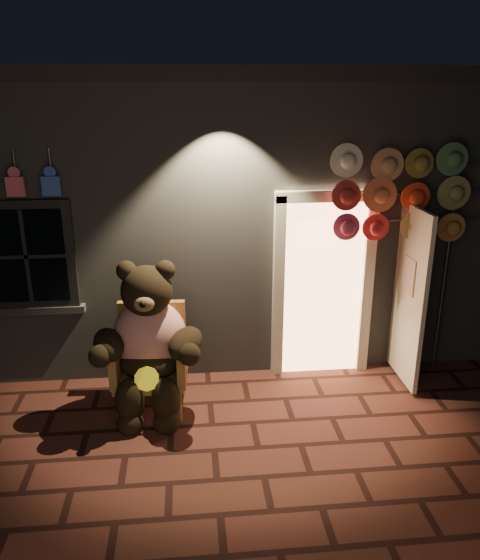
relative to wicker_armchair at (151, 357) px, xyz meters
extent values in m
plane|color=#542720|center=(0.61, -0.92, -0.55)|extent=(60.00, 60.00, 0.00)
cube|color=slate|center=(0.61, 3.08, 1.10)|extent=(7.00, 5.00, 3.30)
cube|color=black|center=(0.61, 3.08, 2.83)|extent=(7.30, 5.30, 0.16)
cube|color=black|center=(-1.29, 0.54, 1.00)|extent=(1.00, 0.10, 1.20)
cube|color=black|center=(-1.29, 0.51, 1.00)|extent=(0.82, 0.06, 1.02)
cube|color=slate|center=(-1.29, 0.54, 0.37)|extent=(1.10, 0.14, 0.08)
cube|color=#FFB272|center=(1.96, 0.56, 0.50)|extent=(0.92, 0.10, 2.10)
cube|color=beige|center=(1.44, 0.52, 0.50)|extent=(0.12, 0.12, 2.20)
cube|color=beige|center=(2.48, 0.52, 0.50)|extent=(0.12, 0.12, 2.20)
cube|color=beige|center=(1.96, 0.52, 1.58)|extent=(1.16, 0.12, 0.12)
cube|color=beige|center=(2.86, 0.18, 0.50)|extent=(0.05, 0.80, 2.00)
cube|color=#C65160|center=(-1.29, 0.46, 1.75)|extent=(0.18, 0.07, 0.20)
cylinder|color=#59595E|center=(-1.29, 0.52, 2.00)|extent=(0.02, 0.02, 0.25)
cube|color=#304DA8|center=(-0.94, 0.46, 1.75)|extent=(0.18, 0.07, 0.20)
cylinder|color=#59595E|center=(-0.94, 0.52, 2.00)|extent=(0.02, 0.02, 0.25)
cube|color=olive|center=(-0.01, -0.09, -0.17)|extent=(0.75, 0.70, 0.10)
cube|color=olive|center=(0.01, 0.22, 0.19)|extent=(0.72, 0.12, 0.72)
cube|color=olive|center=(-0.34, -0.09, 0.04)|extent=(0.12, 0.62, 0.41)
cube|color=olive|center=(0.33, -0.13, 0.04)|extent=(0.12, 0.62, 0.41)
cylinder|color=olive|center=(-0.33, -0.36, -0.38)|extent=(0.05, 0.05, 0.33)
cylinder|color=olive|center=(0.28, -0.39, -0.38)|extent=(0.05, 0.05, 0.33)
cylinder|color=olive|center=(-0.29, 0.21, -0.38)|extent=(0.05, 0.05, 0.33)
cylinder|color=olive|center=(0.32, 0.18, -0.38)|extent=(0.05, 0.05, 0.33)
ellipsoid|color=red|center=(0.00, -0.03, 0.25)|extent=(0.80, 0.65, 0.80)
ellipsoid|color=black|center=(0.00, -0.12, 0.02)|extent=(0.66, 0.57, 0.38)
sphere|color=black|center=(0.00, -0.08, 0.78)|extent=(0.55, 0.55, 0.52)
sphere|color=black|center=(-0.19, -0.04, 0.99)|extent=(0.20, 0.20, 0.20)
sphere|color=black|center=(0.19, -0.06, 0.99)|extent=(0.20, 0.20, 0.20)
ellipsoid|color=brown|center=(-0.02, -0.32, 0.74)|extent=(0.21, 0.15, 0.16)
ellipsoid|color=black|center=(-0.39, -0.25, 0.29)|extent=(0.43, 0.59, 0.29)
ellipsoid|color=black|center=(0.37, -0.30, 0.29)|extent=(0.48, 0.60, 0.29)
ellipsoid|color=black|center=(-0.20, -0.44, -0.25)|extent=(0.29, 0.29, 0.50)
ellipsoid|color=black|center=(0.16, -0.46, -0.25)|extent=(0.29, 0.29, 0.50)
sphere|color=black|center=(-0.21, -0.51, -0.45)|extent=(0.27, 0.27, 0.27)
sphere|color=black|center=(0.15, -0.53, -0.45)|extent=(0.27, 0.27, 0.27)
cylinder|color=yellow|center=(-0.02, -0.45, 0.00)|extent=(0.25, 0.11, 0.24)
cylinder|color=#59595E|center=(3.38, 0.46, 0.78)|extent=(0.04, 0.04, 2.64)
cylinder|color=#59595E|center=(3.09, 0.44, 1.90)|extent=(1.18, 0.03, 0.03)
cylinder|color=#59595E|center=(3.09, 0.44, 1.61)|extent=(1.18, 0.03, 0.03)
cylinder|color=#59595E|center=(3.09, 0.44, 1.31)|extent=(1.18, 0.03, 0.03)
cylinder|color=#FEF1CF|center=(2.11, 0.38, 1.95)|extent=(0.33, 0.11, 0.34)
cylinder|color=tan|center=(2.50, 0.35, 1.95)|extent=(0.33, 0.11, 0.34)
cylinder|color=olive|center=(2.89, 0.32, 1.95)|extent=(0.33, 0.11, 0.34)
cylinder|color=#52834F|center=(3.29, 0.38, 1.95)|extent=(0.33, 0.11, 0.34)
cylinder|color=#B8332B|center=(2.11, 0.35, 1.61)|extent=(0.33, 0.11, 0.34)
cylinder|color=#FE794C|center=(2.50, 0.32, 1.61)|extent=(0.33, 0.11, 0.34)
cylinder|color=#EF431F|center=(2.89, 0.38, 1.61)|extent=(0.33, 0.11, 0.34)
cylinder|color=#988F51|center=(3.29, 0.35, 1.61)|extent=(0.33, 0.11, 0.34)
cylinder|color=#DF466A|center=(2.11, 0.32, 1.27)|extent=(0.33, 0.11, 0.34)
cylinder|color=red|center=(2.50, 0.38, 1.27)|extent=(0.33, 0.11, 0.34)
cylinder|color=tan|center=(2.89, 0.35, 1.27)|extent=(0.33, 0.11, 0.34)
cylinder|color=#CA823B|center=(3.29, 0.32, 1.27)|extent=(0.33, 0.11, 0.34)
camera|label=1|loc=(0.42, -5.25, 2.70)|focal=35.00mm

